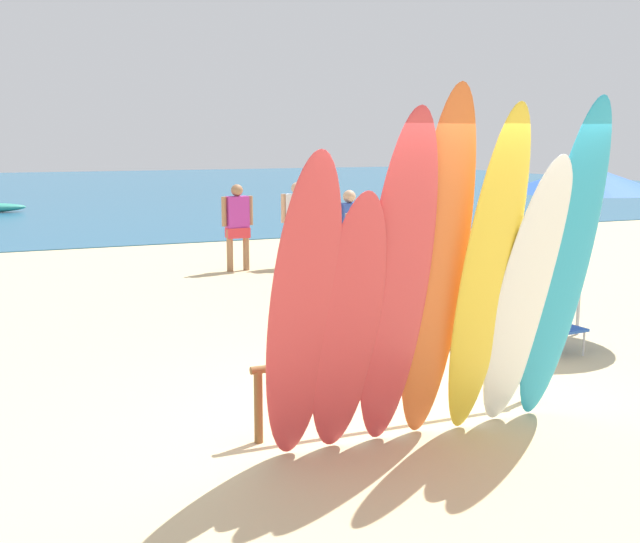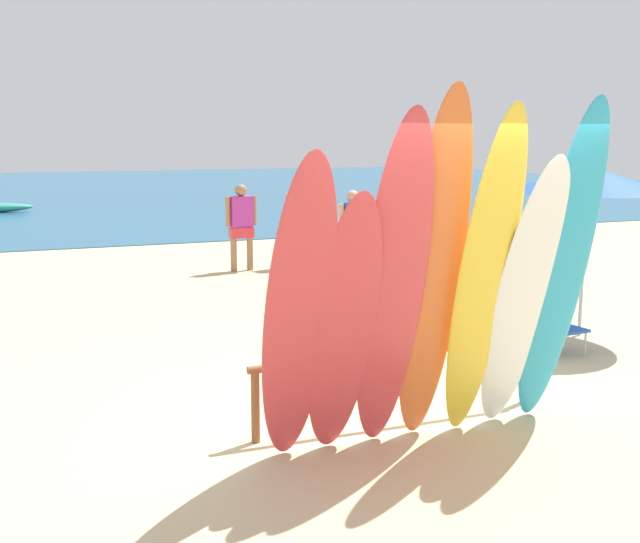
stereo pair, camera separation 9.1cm
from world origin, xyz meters
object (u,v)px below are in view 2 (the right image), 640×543
(beachgoer_midbeach, at_px, (241,221))
(beachgoer_strolling, at_px, (301,218))
(beachgoer_by_water, at_px, (352,230))
(beach_umbrella, at_px, (588,179))
(surfboard_yellow_4, at_px, (485,277))
(beach_chair_red, at_px, (548,315))
(beachgoer_photographing, at_px, (363,242))
(surfboard_orange_3, at_px, (434,270))
(surfboard_teal_6, at_px, (561,268))
(surfboard_red_1, at_px, (344,327))
(surfboard_red_0, at_px, (299,313))
(surfboard_red_2, at_px, (394,285))
(surfboard_rack, at_px, (400,365))
(surfboard_white_5, at_px, (524,296))

(beachgoer_midbeach, distance_m, beachgoer_strolling, 1.14)
(beachgoer_by_water, distance_m, beach_umbrella, 4.54)
(surfboard_yellow_4, xyz_separation_m, beachgoer_midbeach, (0.60, 8.66, -0.43))
(beachgoer_strolling, bearing_deg, beach_chair_red, 120.92)
(beachgoer_photographing, height_order, beach_umbrella, beach_umbrella)
(surfboard_orange_3, xyz_separation_m, surfboard_teal_6, (1.12, -0.10, -0.04))
(surfboard_red_1, height_order, surfboard_teal_6, surfboard_teal_6)
(surfboard_orange_3, xyz_separation_m, surfboard_yellow_4, (0.39, -0.09, -0.07))
(beachgoer_by_water, height_order, beach_umbrella, beach_umbrella)
(surfboard_yellow_4, relative_size, beach_chair_red, 3.38)
(surfboard_red_1, height_order, beach_chair_red, surfboard_red_1)
(surfboard_red_0, distance_m, beachgoer_midbeach, 8.88)
(surfboard_red_2, distance_m, beachgoer_photographing, 5.87)
(beach_umbrella, bearing_deg, surfboard_rack, -151.88)
(surfboard_white_5, xyz_separation_m, beach_chair_red, (1.82, 1.99, -0.72))
(surfboard_white_5, height_order, beach_umbrella, surfboard_white_5)
(surfboard_red_1, height_order, beachgoer_by_water, surfboard_red_1)
(surfboard_teal_6, relative_size, beachgoer_by_water, 1.82)
(surfboard_rack, height_order, surfboard_red_1, surfboard_red_1)
(surfboard_rack, relative_size, surfboard_orange_3, 0.95)
(beachgoer_midbeach, distance_m, beach_chair_red, 6.83)
(surfboard_orange_3, xyz_separation_m, beach_chair_red, (2.62, 1.94, -0.97))
(beach_chair_red, xyz_separation_m, beach_umbrella, (0.84, 0.46, 1.49))
(beachgoer_midbeach, relative_size, beach_umbrella, 0.75)
(surfboard_teal_6, relative_size, beach_umbrella, 1.35)
(beachgoer_strolling, bearing_deg, surfboard_red_0, 95.96)
(surfboard_red_0, height_order, surfboard_red_2, surfboard_red_2)
(surfboard_red_2, relative_size, beachgoer_midbeach, 1.71)
(surfboard_teal_6, xyz_separation_m, beachgoer_photographing, (0.80, 5.47, -0.49))
(surfboard_white_5, distance_m, beachgoer_photographing, 5.54)
(beach_chair_red, bearing_deg, surfboard_yellow_4, -143.31)
(beach_umbrella, bearing_deg, beachgoer_by_water, 104.82)
(beachgoer_strolling, distance_m, beach_umbrella, 6.37)
(surfboard_red_1, bearing_deg, beachgoer_photographing, 59.94)
(beachgoer_midbeach, height_order, beachgoer_photographing, beachgoer_midbeach)
(beach_chair_red, bearing_deg, beach_umbrella, 22.71)
(surfboard_red_1, distance_m, surfboard_orange_3, 0.83)
(surfboard_rack, xyz_separation_m, beach_umbrella, (3.44, 1.84, 1.42))
(beach_umbrella, bearing_deg, surfboard_red_2, -147.56)
(surfboard_rack, distance_m, beachgoer_strolling, 8.27)
(surfboard_white_5, bearing_deg, surfboard_yellow_4, -178.03)
(surfboard_teal_6, bearing_deg, surfboard_white_5, 174.96)
(surfboard_orange_3, distance_m, surfboard_white_5, 0.84)
(surfboard_red_2, xyz_separation_m, beachgoer_strolling, (2.49, 8.58, -0.41))
(surfboard_orange_3, relative_size, surfboard_yellow_4, 1.04)
(surfboard_orange_3, height_order, beachgoer_photographing, surfboard_orange_3)
(surfboard_red_0, xyz_separation_m, beach_umbrella, (4.59, 2.46, 0.74))
(surfboard_red_0, height_order, surfboard_teal_6, surfboard_teal_6)
(surfboard_red_0, xyz_separation_m, beachgoer_strolling, (3.26, 8.61, -0.26))
(surfboard_red_1, bearing_deg, surfboard_yellow_4, -8.27)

